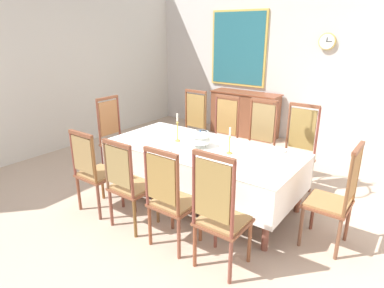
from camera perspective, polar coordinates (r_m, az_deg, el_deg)
ground at (r=4.36m, az=1.01°, el=-10.29°), size 6.50×6.51×0.04m
back_wall at (r=6.78m, az=17.96°, el=13.83°), size 6.50×0.08×3.20m
left_wall at (r=6.32m, az=-24.65°, el=12.73°), size 0.08×6.51×3.20m
dining_table at (r=4.13m, az=1.72°, el=-1.50°), size 2.41×1.13×0.74m
tablecloth at (r=4.15m, az=1.72°, el=-2.05°), size 2.43×1.15×0.44m
chair_south_a at (r=4.11m, az=-16.51°, el=-4.31°), size 0.44×0.42×1.04m
chair_north_a at (r=5.40m, az=-0.11°, el=2.70°), size 0.44×0.42×1.21m
chair_south_b at (r=3.69m, az=-10.85°, el=-6.58°), size 0.44×0.42×1.05m
chair_north_b at (r=5.09m, az=5.25°, el=1.50°), size 0.44×0.42×1.19m
chair_south_c at (r=3.31m, az=-3.71°, el=-9.17°), size 0.44×0.42×1.09m
chair_north_c at (r=4.82m, az=11.31°, el=0.27°), size 0.44×0.42×1.20m
chair_south_d at (r=3.00m, az=4.75°, el=-11.73°), size 0.44×0.42×1.18m
chair_north_d at (r=4.63m, az=17.66°, el=-1.07°), size 0.44×0.42×1.21m
chair_head_west at (r=5.20m, az=-13.07°, el=1.40°), size 0.42×0.44×1.17m
chair_head_east at (r=3.59m, az=23.56°, el=-8.29°), size 0.42×0.44×1.12m
soup_tureen at (r=4.09m, az=1.44°, el=0.92°), size 0.27×0.27×0.22m
candlestick_west at (r=4.28m, az=-2.52°, el=2.40°), size 0.07×0.07×0.37m
candlestick_east at (r=3.87m, az=6.48°, el=0.07°), size 0.07×0.07×0.32m
bowl_near_left at (r=4.63m, az=1.65°, el=2.01°), size 0.20×0.20×0.04m
bowl_near_right at (r=3.96m, az=-4.67°, el=-1.07°), size 0.15×0.15×0.03m
bowl_far_left at (r=4.09m, az=14.80°, el=-0.99°), size 0.16×0.16×0.04m
spoon_primary at (r=4.72m, az=0.62°, el=2.17°), size 0.06×0.17×0.01m
spoon_secondary at (r=4.05m, az=-5.58°, el=-0.82°), size 0.05×0.18×0.01m
sideboard at (r=7.03m, az=9.03°, el=5.15°), size 1.44×0.48×0.90m
mounted_clock at (r=6.55m, az=22.26°, el=16.03°), size 0.29×0.06×0.29m
framed_painting at (r=7.23m, az=7.96°, el=15.94°), size 1.26×0.05×1.52m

